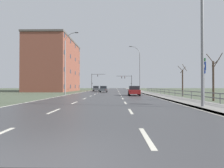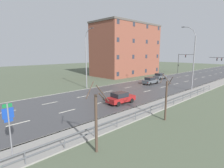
% 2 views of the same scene
% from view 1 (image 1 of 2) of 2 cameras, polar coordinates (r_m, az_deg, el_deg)
% --- Properties ---
extents(ground_plane, '(160.00, 160.00, 0.12)m').
position_cam_1_polar(ground_plane, '(51.34, -0.56, -2.46)').
color(ground_plane, '#4C5642').
extents(road_asphalt_strip, '(14.00, 120.00, 0.03)m').
position_cam_1_polar(road_asphalt_strip, '(63.33, -0.26, -2.05)').
color(road_asphalt_strip, '#3D3D3F').
rests_on(road_asphalt_strip, ground).
extents(sidewalk_right, '(3.00, 120.00, 0.12)m').
position_cam_1_polar(sidewalk_right, '(63.70, 7.34, -2.00)').
color(sidewalk_right, gray).
rests_on(sidewalk_right, ground).
extents(guardrail, '(0.07, 37.43, 1.00)m').
position_cam_1_polar(guardrail, '(28.94, 18.00, -2.30)').
color(guardrail, '#515459').
rests_on(guardrail, ground).
extents(street_lamp_foreground, '(2.62, 0.24, 11.30)m').
position_cam_1_polar(street_lamp_foreground, '(14.52, 26.55, 15.27)').
color(street_lamp_foreground, slate).
rests_on(street_lamp_foreground, ground).
extents(street_lamp_midground, '(2.75, 0.24, 11.57)m').
position_cam_1_polar(street_lamp_midground, '(44.66, 8.79, 4.60)').
color(street_lamp_midground, slate).
rests_on(street_lamp_midground, ground).
extents(street_lamp_left_bank, '(2.47, 0.24, 11.28)m').
position_cam_1_polar(street_lamp_left_bank, '(32.93, -14.69, 6.29)').
color(street_lamp_left_bank, slate).
rests_on(street_lamp_left_bank, ground).
extents(highway_sign, '(0.09, 0.68, 3.76)m').
position_cam_1_polar(highway_sign, '(15.65, 27.56, 2.55)').
color(highway_sign, slate).
rests_on(highway_sign, ground).
extents(traffic_signal_right, '(6.07, 0.36, 5.73)m').
position_cam_1_polar(traffic_signal_right, '(69.58, 5.06, 1.37)').
color(traffic_signal_right, '#38383A').
rests_on(traffic_signal_right, ground).
extents(traffic_signal_left, '(5.45, 0.36, 6.48)m').
position_cam_1_polar(traffic_signal_left, '(70.40, -5.80, 1.55)').
color(traffic_signal_left, '#38383A').
rests_on(traffic_signal_left, ground).
extents(car_near_left, '(1.94, 4.15, 1.57)m').
position_cam_1_polar(car_near_left, '(52.80, -5.14, -1.47)').
color(car_near_left, '#474C51').
rests_on(car_near_left, ground).
extents(car_distant, '(1.85, 4.11, 1.57)m').
position_cam_1_polar(car_distant, '(44.31, -2.73, -1.63)').
color(car_distant, '#474C51').
rests_on(car_distant, ground).
extents(car_far_left, '(1.96, 4.16, 1.57)m').
position_cam_1_polar(car_far_left, '(28.64, 7.11, -2.15)').
color(car_far_left, maroon).
rests_on(car_far_left, ground).
extents(brick_building, '(10.98, 21.06, 15.47)m').
position_cam_1_polar(brick_building, '(56.50, -17.84, 5.67)').
color(brick_building, brown).
rests_on(brick_building, ground).
extents(bare_tree_near, '(1.31, 1.33, 4.96)m').
position_cam_1_polar(bare_tree_near, '(21.16, 29.97, 1.48)').
color(bare_tree_near, '#423328').
rests_on(bare_tree_near, ground).
extents(bare_tree_mid, '(1.20, 1.25, 4.89)m').
position_cam_1_polar(bare_tree_mid, '(29.30, 21.86, 0.77)').
color(bare_tree_mid, '#423328').
rests_on(bare_tree_mid, ground).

